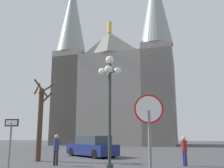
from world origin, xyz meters
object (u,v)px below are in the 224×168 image
object	(u,v)px
bare_tree	(40,120)
parked_car_near_navy	(92,147)
cathedral	(115,85)
pedestrian_walking	(184,148)
street_lamp	(110,89)
stop_sign	(149,126)
one_way_arrow_sign	(10,141)
pedestrian_standing	(56,147)

from	to	relation	value
bare_tree	parked_car_near_navy	distance (m)	4.96
cathedral	pedestrian_walking	size ratio (longest dim) A/B	18.54
street_lamp	pedestrian_walking	size ratio (longest dim) A/B	3.58
stop_sign	one_way_arrow_sign	bearing A→B (deg)	154.88
cathedral	pedestrian_standing	bearing A→B (deg)	-87.94
stop_sign	pedestrian_walking	xyz separation A→B (m)	(1.67, 8.07, -0.98)
stop_sign	parked_car_near_navy	distance (m)	13.65
stop_sign	street_lamp	world-z (taller)	street_lamp
one_way_arrow_sign	pedestrian_standing	size ratio (longest dim) A/B	1.37
stop_sign	parked_car_near_navy	world-z (taller)	stop_sign
street_lamp	pedestrian_walking	bearing A→B (deg)	33.34
pedestrian_standing	bare_tree	bearing A→B (deg)	135.72
parked_car_near_navy	cathedral	bearing A→B (deg)	94.34
one_way_arrow_sign	street_lamp	distance (m)	5.19
pedestrian_walking	parked_car_near_navy	bearing A→B (deg)	143.87
pedestrian_standing	pedestrian_walking	bearing A→B (deg)	8.29
pedestrian_walking	one_way_arrow_sign	bearing A→B (deg)	-142.40
one_way_arrow_sign	street_lamp	world-z (taller)	street_lamp
cathedral	street_lamp	xyz separation A→B (m)	(4.27, -28.28, -5.77)
parked_car_near_navy	pedestrian_walking	world-z (taller)	pedestrian_walking
cathedral	parked_car_near_navy	distance (m)	23.02
bare_tree	pedestrian_walking	size ratio (longest dim) A/B	3.32
stop_sign	one_way_arrow_sign	size ratio (longest dim) A/B	1.20
stop_sign	pedestrian_standing	size ratio (longest dim) A/B	1.64
bare_tree	one_way_arrow_sign	bearing A→B (deg)	-73.70
cathedral	bare_tree	size ratio (longest dim) A/B	5.58
cathedral	bare_tree	xyz separation A→B (m)	(-1.00, -24.93, -7.09)
bare_tree	pedestrian_standing	xyz separation A→B (m)	(1.97, -1.92, -1.59)
cathedral	one_way_arrow_sign	size ratio (longest dim) A/B	12.80
one_way_arrow_sign	parked_car_near_navy	size ratio (longest dim) A/B	0.50
stop_sign	street_lamp	bearing A→B (deg)	110.28
stop_sign	parked_car_near_navy	size ratio (longest dim) A/B	0.60
street_lamp	pedestrian_standing	xyz separation A→B (m)	(-3.30, 1.43, -2.92)
stop_sign	one_way_arrow_sign	distance (m)	6.07
pedestrian_standing	one_way_arrow_sign	bearing A→B (deg)	-91.27
cathedral	street_lamp	size ratio (longest dim) A/B	5.18
one_way_arrow_sign	street_lamp	size ratio (longest dim) A/B	0.40
bare_tree	pedestrian_walking	bearing A→B (deg)	-5.67
stop_sign	pedestrian_walking	size ratio (longest dim) A/B	1.73
stop_sign	pedestrian_standing	world-z (taller)	stop_sign
one_way_arrow_sign	pedestrian_walking	xyz separation A→B (m)	(7.14, 5.50, -0.50)
parked_car_near_navy	pedestrian_standing	distance (m)	5.75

